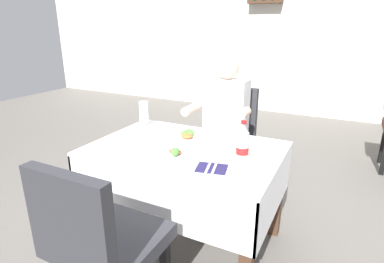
{
  "coord_description": "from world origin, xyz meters",
  "views": [
    {
      "loc": [
        0.93,
        -1.73,
        1.49
      ],
      "look_at": [
        0.02,
        0.07,
        0.81
      ],
      "focal_mm": 29.24,
      "sensor_mm": 36.0,
      "label": 1
    }
  ],
  "objects_px": {
    "main_dining_table": "(185,170)",
    "cola_bottle_primary": "(242,145)",
    "napkin_cutlery_set": "(212,168)",
    "beer_glass_left": "(240,130)",
    "beer_glass_middle": "(144,113)",
    "chair_near_camera_side": "(102,241)",
    "plate_near_camera": "(176,153)",
    "plate_far_diner": "(189,135)",
    "seated_diner_far": "(223,122)",
    "chair_far_diner_seat": "(228,135)"
  },
  "relations": [
    {
      "from": "chair_near_camera_side",
      "to": "cola_bottle_primary",
      "type": "bearing_deg",
      "value": 60.33
    },
    {
      "from": "beer_glass_left",
      "to": "cola_bottle_primary",
      "type": "relative_size",
      "value": 0.8
    },
    {
      "from": "beer_glass_left",
      "to": "cola_bottle_primary",
      "type": "distance_m",
      "value": 0.31
    },
    {
      "from": "chair_far_diner_seat",
      "to": "cola_bottle_primary",
      "type": "bearing_deg",
      "value": -65.23
    },
    {
      "from": "chair_near_camera_side",
      "to": "beer_glass_left",
      "type": "distance_m",
      "value": 1.1
    },
    {
      "from": "napkin_cutlery_set",
      "to": "main_dining_table",
      "type": "bearing_deg",
      "value": 142.11
    },
    {
      "from": "napkin_cutlery_set",
      "to": "beer_glass_middle",
      "type": "bearing_deg",
      "value": 148.58
    },
    {
      "from": "beer_glass_middle",
      "to": "chair_near_camera_side",
      "type": "bearing_deg",
      "value": -64.74
    },
    {
      "from": "plate_near_camera",
      "to": "plate_far_diner",
      "type": "distance_m",
      "value": 0.33
    },
    {
      "from": "chair_far_diner_seat",
      "to": "beer_glass_left",
      "type": "height_order",
      "value": "chair_far_diner_seat"
    },
    {
      "from": "chair_far_diner_seat",
      "to": "plate_near_camera",
      "type": "distance_m",
      "value": 0.98
    },
    {
      "from": "seated_diner_far",
      "to": "beer_glass_left",
      "type": "relative_size",
      "value": 5.95
    },
    {
      "from": "chair_far_diner_seat",
      "to": "plate_near_camera",
      "type": "xyz_separation_m",
      "value": [
        0.01,
        -0.96,
        0.19
      ]
    },
    {
      "from": "chair_far_diner_seat",
      "to": "chair_near_camera_side",
      "type": "relative_size",
      "value": 1.0
    },
    {
      "from": "chair_far_diner_seat",
      "to": "beer_glass_left",
      "type": "bearing_deg",
      "value": -63.64
    },
    {
      "from": "seated_diner_far",
      "to": "plate_far_diner",
      "type": "xyz_separation_m",
      "value": [
        -0.05,
        -0.53,
        0.04
      ]
    },
    {
      "from": "plate_far_diner",
      "to": "beer_glass_middle",
      "type": "bearing_deg",
      "value": 168.99
    },
    {
      "from": "cola_bottle_primary",
      "to": "plate_near_camera",
      "type": "bearing_deg",
      "value": -171.66
    },
    {
      "from": "plate_far_diner",
      "to": "cola_bottle_primary",
      "type": "bearing_deg",
      "value": -28.79
    },
    {
      "from": "seated_diner_far",
      "to": "beer_glass_left",
      "type": "distance_m",
      "value": 0.61
    },
    {
      "from": "main_dining_table",
      "to": "napkin_cutlery_set",
      "type": "bearing_deg",
      "value": -37.89
    },
    {
      "from": "plate_near_camera",
      "to": "beer_glass_middle",
      "type": "height_order",
      "value": "beer_glass_middle"
    },
    {
      "from": "chair_near_camera_side",
      "to": "plate_near_camera",
      "type": "height_order",
      "value": "chair_near_camera_side"
    },
    {
      "from": "chair_far_diner_seat",
      "to": "plate_far_diner",
      "type": "bearing_deg",
      "value": -95.29
    },
    {
      "from": "seated_diner_far",
      "to": "cola_bottle_primary",
      "type": "bearing_deg",
      "value": -62.03
    },
    {
      "from": "main_dining_table",
      "to": "seated_diner_far",
      "type": "relative_size",
      "value": 0.98
    },
    {
      "from": "chair_far_diner_seat",
      "to": "napkin_cutlery_set",
      "type": "relative_size",
      "value": 4.94
    },
    {
      "from": "cola_bottle_primary",
      "to": "napkin_cutlery_set",
      "type": "bearing_deg",
      "value": -133.26
    },
    {
      "from": "chair_near_camera_side",
      "to": "main_dining_table",
      "type": "bearing_deg",
      "value": 90.0
    },
    {
      "from": "beer_glass_middle",
      "to": "cola_bottle_primary",
      "type": "xyz_separation_m",
      "value": [
        0.93,
        -0.35,
        0.01
      ]
    },
    {
      "from": "plate_near_camera",
      "to": "plate_far_diner",
      "type": "xyz_separation_m",
      "value": [
        -0.07,
        0.32,
        0.0
      ]
    },
    {
      "from": "chair_near_camera_side",
      "to": "plate_near_camera",
      "type": "xyz_separation_m",
      "value": [
        0.01,
        0.67,
        0.19
      ]
    },
    {
      "from": "chair_far_diner_seat",
      "to": "cola_bottle_primary",
      "type": "distance_m",
      "value": 1.04
    },
    {
      "from": "plate_near_camera",
      "to": "beer_glass_left",
      "type": "xyz_separation_m",
      "value": [
        0.29,
        0.35,
        0.09
      ]
    },
    {
      "from": "cola_bottle_primary",
      "to": "chair_near_camera_side",
      "type": "bearing_deg",
      "value": -119.67
    },
    {
      "from": "chair_far_diner_seat",
      "to": "seated_diner_far",
      "type": "relative_size",
      "value": 0.77
    },
    {
      "from": "plate_near_camera",
      "to": "beer_glass_left",
      "type": "distance_m",
      "value": 0.46
    },
    {
      "from": "main_dining_table",
      "to": "beer_glass_left",
      "type": "relative_size",
      "value": 5.85
    },
    {
      "from": "seated_diner_far",
      "to": "napkin_cutlery_set",
      "type": "height_order",
      "value": "seated_diner_far"
    },
    {
      "from": "main_dining_table",
      "to": "napkin_cutlery_set",
      "type": "distance_m",
      "value": 0.4
    },
    {
      "from": "beer_glass_middle",
      "to": "napkin_cutlery_set",
      "type": "bearing_deg",
      "value": -31.42
    },
    {
      "from": "chair_near_camera_side",
      "to": "napkin_cutlery_set",
      "type": "relative_size",
      "value": 4.94
    },
    {
      "from": "chair_near_camera_side",
      "to": "beer_glass_middle",
      "type": "bearing_deg",
      "value": 115.26
    },
    {
      "from": "chair_near_camera_side",
      "to": "beer_glass_left",
      "type": "relative_size",
      "value": 4.58
    },
    {
      "from": "plate_near_camera",
      "to": "cola_bottle_primary",
      "type": "xyz_separation_m",
      "value": [
        0.4,
        0.06,
        0.1
      ]
    },
    {
      "from": "chair_far_diner_seat",
      "to": "napkin_cutlery_set",
      "type": "height_order",
      "value": "chair_far_diner_seat"
    },
    {
      "from": "beer_glass_middle",
      "to": "plate_far_diner",
      "type": "bearing_deg",
      "value": -11.01
    },
    {
      "from": "plate_near_camera",
      "to": "beer_glass_left",
      "type": "relative_size",
      "value": 1.11
    },
    {
      "from": "chair_far_diner_seat",
      "to": "plate_far_diner",
      "type": "relative_size",
      "value": 3.82
    },
    {
      "from": "main_dining_table",
      "to": "cola_bottle_primary",
      "type": "bearing_deg",
      "value": -11.63
    }
  ]
}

